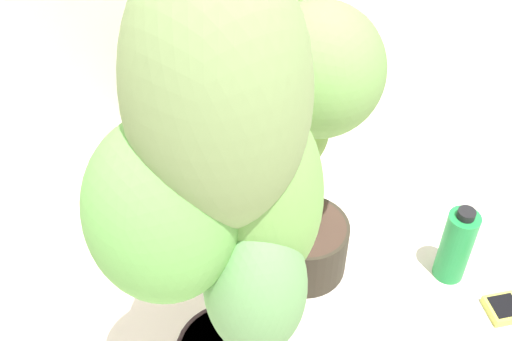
{
  "coord_description": "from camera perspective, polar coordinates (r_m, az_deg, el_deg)",
  "views": [
    {
      "loc": [
        -0.69,
        -0.73,
        1.34
      ],
      "look_at": [
        -0.09,
        0.16,
        0.33
      ],
      "focal_mm": 45.52,
      "sensor_mm": 36.0,
      "label": 1
    }
  ],
  "objects": [
    {
      "name": "ground_plane",
      "position": [
        1.67,
        5.58,
        -10.27
      ],
      "size": [
        8.0,
        8.0,
        0.0
      ],
      "primitive_type": "plane",
      "color": "silver",
      "rests_on": "ground"
    },
    {
      "name": "nutrient_bottle",
      "position": [
        1.69,
        17.18,
        -6.3
      ],
      "size": [
        0.08,
        0.08,
        0.23
      ],
      "color": "#1E8E40",
      "rests_on": "ground"
    },
    {
      "name": "hygrometer_box",
      "position": [
        1.73,
        20.92,
        -11.27
      ],
      "size": [
        0.1,
        0.1,
        0.03
      ],
      "rotation": [
        0.0,
        0.0,
        -0.38
      ],
      "color": "#D0CC4B",
      "rests_on": "ground"
    },
    {
      "name": "potted_plant_front_left",
      "position": [
        1.0,
        -3.14,
        -3.32
      ],
      "size": [
        0.42,
        0.37,
        1.05
      ],
      "color": "black",
      "rests_on": "ground"
    },
    {
      "name": "potted_plant_center",
      "position": [
        1.38,
        4.58,
        3.72
      ],
      "size": [
        0.32,
        0.28,
        0.75
      ],
      "color": "#2E291E",
      "rests_on": "ground"
    }
  ]
}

